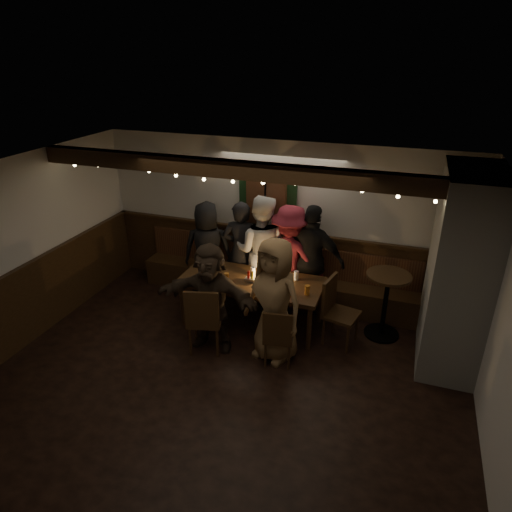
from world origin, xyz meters
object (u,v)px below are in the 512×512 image
at_px(person_e, 312,260).
at_px(person_f, 211,297).
at_px(dining_table, 252,284).
at_px(high_top, 386,297).
at_px(person_d, 290,258).
at_px(chair_near_left, 204,317).
at_px(person_c, 261,250).
at_px(chair_end, 336,307).
at_px(person_g, 274,300).
at_px(person_a, 208,250).
at_px(chair_near_right, 278,335).
at_px(person_b, 241,251).

distance_m(person_e, person_f, 1.78).
relative_size(dining_table, high_top, 2.12).
height_order(high_top, person_d, person_d).
distance_m(chair_near_left, person_d, 1.79).
bearing_deg(dining_table, chair_near_left, -112.06).
bearing_deg(high_top, dining_table, -169.86).
height_order(dining_table, person_c, person_c).
bearing_deg(high_top, person_f, -154.68).
relative_size(chair_end, person_c, 0.54).
height_order(dining_table, person_g, person_g).
xyz_separation_m(person_c, person_g, (0.64, -1.36, -0.05)).
height_order(person_a, person_g, person_g).
xyz_separation_m(dining_table, person_g, (0.55, -0.65, 0.18)).
bearing_deg(person_f, high_top, 25.75).
relative_size(chair_near_right, person_e, 0.48).
distance_m(high_top, person_c, 2.05).
distance_m(high_top, person_g, 1.71).
xyz_separation_m(dining_table, person_c, (-0.09, 0.71, 0.23)).
relative_size(chair_near_right, person_b, 0.50).
xyz_separation_m(chair_near_right, person_b, (-1.09, 1.54, 0.37)).
height_order(chair_end, high_top, high_top).
bearing_deg(person_e, chair_near_right, 93.83).
bearing_deg(person_b, chair_near_right, 116.91).
distance_m(chair_near_left, person_a, 1.69).
distance_m(chair_near_left, person_g, 0.99).
distance_m(chair_near_right, person_f, 1.05).
distance_m(person_c, person_d, 0.48).
bearing_deg(person_b, person_d, 171.49).
bearing_deg(person_d, person_b, 4.92).
relative_size(chair_near_right, person_g, 0.49).
height_order(high_top, person_c, person_c).
bearing_deg(person_f, chair_end, 23.53).
distance_m(person_b, person_g, 1.67).
relative_size(person_a, person_e, 0.93).
relative_size(high_top, person_a, 0.61).
xyz_separation_m(chair_near_left, high_top, (2.28, 1.24, 0.06)).
height_order(chair_end, person_e, person_e).
bearing_deg(person_c, chair_end, 146.71).
height_order(dining_table, person_a, person_a).
relative_size(chair_near_left, person_b, 0.60).
height_order(person_d, person_e, person_e).
bearing_deg(person_g, person_d, 116.16).
relative_size(person_b, person_c, 0.93).
height_order(person_c, person_d, person_c).
bearing_deg(person_g, person_b, 145.09).
bearing_deg(dining_table, person_d, 60.92).
height_order(high_top, person_b, person_b).
bearing_deg(chair_near_left, person_f, 80.14).
distance_m(chair_end, person_a, 2.38).
relative_size(dining_table, person_f, 1.34).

